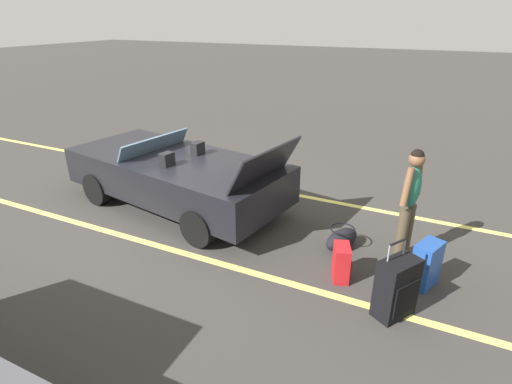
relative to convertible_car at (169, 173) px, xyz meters
The scene contains 9 objects.
ground_plane 0.62m from the convertible_car, behind, with size 80.00×80.00×0.00m, color #383533.
lot_line_near 1.47m from the convertible_car, 98.32° to the right, with size 18.00×0.12×0.01m, color #EAE066.
lot_line_mid 1.50m from the convertible_car, 98.15° to the left, with size 18.00×0.12×0.01m, color #EAE066.
convertible_car is the anchor object (origin of this frame).
suitcase_large_black 4.45m from the convertible_car, 161.95° to the left, with size 0.49×0.56×0.96m.
suitcase_medium_bright 4.55m from the convertible_car, behind, with size 0.37×0.46×0.62m.
suitcase_small_carryon 3.63m from the convertible_car, 164.57° to the left, with size 0.31×0.39×0.50m.
duffel_bag 3.34m from the convertible_car, behind, with size 0.52×0.71×0.34m.
traveler_person 4.16m from the convertible_car, behind, with size 0.29×0.60×1.65m.
Camera 1 is at (-4.20, 5.43, 3.25)m, focal length 28.09 mm.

